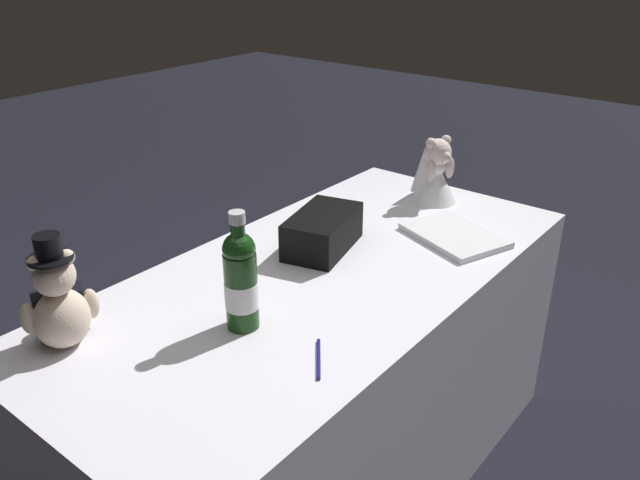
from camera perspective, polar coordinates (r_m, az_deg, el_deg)
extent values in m
plane|color=black|center=(2.25, 0.00, -20.22)|extent=(12.00, 12.00, 0.00)
cube|color=white|center=(2.00, 0.00, -12.56)|extent=(1.66, 0.77, 0.76)
ellipsoid|color=beige|center=(1.57, -21.78, -6.44)|extent=(0.13, 0.11, 0.14)
cube|color=black|center=(1.60, -21.97, -5.85)|extent=(0.12, 0.09, 0.10)
sphere|color=beige|center=(1.52, -22.43, -2.92)|extent=(0.09, 0.09, 0.09)
sphere|color=beige|center=(1.55, -22.61, -2.49)|extent=(0.04, 0.04, 0.04)
sphere|color=beige|center=(1.50, -21.46, -1.41)|extent=(0.04, 0.04, 0.04)
sphere|color=beige|center=(1.50, -23.88, -1.93)|extent=(0.04, 0.04, 0.04)
ellipsoid|color=beige|center=(1.58, -19.57, -5.32)|extent=(0.04, 0.04, 0.08)
ellipsoid|color=beige|center=(1.57, -24.30, -6.36)|extent=(0.04, 0.04, 0.08)
sphere|color=beige|center=(1.65, -20.71, -6.36)|extent=(0.05, 0.05, 0.05)
sphere|color=beige|center=(1.64, -23.09, -6.88)|extent=(0.05, 0.05, 0.05)
cylinder|color=black|center=(1.50, -22.70, -1.48)|extent=(0.10, 0.10, 0.01)
cylinder|color=black|center=(1.48, -22.88, -0.50)|extent=(0.06, 0.06, 0.05)
cone|color=white|center=(2.28, 10.14, 5.03)|extent=(0.16, 0.16, 0.14)
ellipsoid|color=white|center=(2.27, 10.25, 6.39)|extent=(0.07, 0.06, 0.06)
sphere|color=beige|center=(2.25, 10.35, 7.61)|extent=(0.09, 0.09, 0.09)
sphere|color=beige|center=(2.22, 11.01, 7.19)|extent=(0.04, 0.04, 0.04)
sphere|color=beige|center=(2.22, 9.77, 8.42)|extent=(0.04, 0.04, 0.04)
sphere|color=beige|center=(2.26, 11.06, 8.64)|extent=(0.04, 0.04, 0.04)
ellipsoid|color=beige|center=(2.23, 9.72, 5.94)|extent=(0.03, 0.03, 0.08)
ellipsoid|color=beige|center=(2.28, 11.38, 6.28)|extent=(0.03, 0.03, 0.08)
cone|color=white|center=(2.31, 9.37, 6.32)|extent=(0.16, 0.17, 0.17)
cylinder|color=#173D14|center=(1.52, -6.95, -4.48)|extent=(0.08, 0.08, 0.19)
sphere|color=#173D14|center=(1.47, -7.18, -0.78)|extent=(0.08, 0.08, 0.08)
cylinder|color=#173D14|center=(1.45, -7.28, 0.93)|extent=(0.03, 0.03, 0.08)
cylinder|color=silver|center=(1.44, -7.34, 1.99)|extent=(0.04, 0.04, 0.03)
cylinder|color=white|center=(1.52, -6.94, -4.79)|extent=(0.08, 0.08, 0.07)
cylinder|color=navy|center=(1.44, -0.12, -10.43)|extent=(0.12, 0.10, 0.01)
cone|color=silver|center=(1.50, -0.13, -8.82)|extent=(0.01, 0.01, 0.01)
cube|color=black|center=(1.90, 0.23, 0.78)|extent=(0.30, 0.22, 0.11)
cube|color=#B7B7BF|center=(1.85, 1.63, -0.01)|extent=(0.03, 0.02, 0.03)
cube|color=white|center=(2.03, 11.79, 0.41)|extent=(0.30, 0.35, 0.02)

